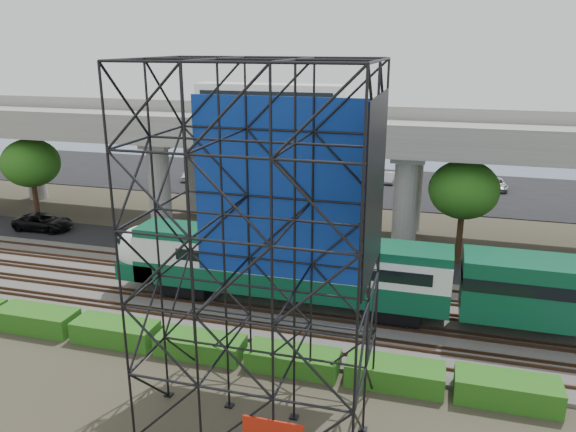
% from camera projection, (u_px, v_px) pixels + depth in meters
% --- Properties ---
extents(ground, '(140.00, 140.00, 0.00)m').
position_uv_depth(ground, '(215.00, 315.00, 33.52)').
color(ground, '#474233').
rests_on(ground, ground).
extents(ballast_bed, '(90.00, 12.00, 0.20)m').
position_uv_depth(ballast_bed, '(227.00, 299.00, 35.33)').
color(ballast_bed, slate).
rests_on(ballast_bed, ground).
extents(service_road, '(90.00, 5.00, 0.08)m').
position_uv_depth(service_road, '(268.00, 253.00, 43.17)').
color(service_road, black).
rests_on(service_road, ground).
extents(parking_lot, '(90.00, 18.00, 0.08)m').
position_uv_depth(parking_lot, '(330.00, 183.00, 64.78)').
color(parking_lot, black).
rests_on(parking_lot, ground).
extents(harbor_water, '(140.00, 40.00, 0.03)m').
position_uv_depth(harbor_water, '(359.00, 150.00, 85.02)').
color(harbor_water, '#43556F').
rests_on(harbor_water, ground).
extents(rail_tracks, '(90.00, 9.52, 0.16)m').
position_uv_depth(rail_tracks, '(227.00, 297.00, 35.28)').
color(rail_tracks, '#472D1E').
rests_on(rail_tracks, ballast_bed).
extents(commuter_train, '(29.30, 3.06, 4.30)m').
position_uv_depth(commuter_train, '(321.00, 268.00, 32.96)').
color(commuter_train, black).
rests_on(commuter_train, rail_tracks).
extents(overpass, '(80.00, 12.00, 12.40)m').
position_uv_depth(overpass, '(286.00, 137.00, 45.83)').
color(overpass, '#9E9B93').
rests_on(overpass, ground).
extents(scaffold_tower, '(9.36, 6.36, 15.00)m').
position_uv_depth(scaffold_tower, '(259.00, 253.00, 22.54)').
color(scaffold_tower, black).
rests_on(scaffold_tower, ground).
extents(hedge_strip, '(34.60, 1.80, 1.20)m').
position_uv_depth(hedge_strip, '(200.00, 345.00, 29.14)').
color(hedge_strip, '#205914').
rests_on(hedge_strip, ground).
extents(trees, '(40.94, 16.94, 7.69)m').
position_uv_depth(trees, '(235.00, 165.00, 47.94)').
color(trees, '#382314').
rests_on(trees, ground).
extents(suv, '(5.16, 2.53, 1.41)m').
position_uv_depth(suv, '(43.00, 222.00, 48.28)').
color(suv, black).
rests_on(suv, service_road).
extents(parked_cars, '(36.93, 9.56, 1.27)m').
position_uv_depth(parked_cars, '(337.00, 179.00, 64.05)').
color(parked_cars, silver).
rests_on(parked_cars, parking_lot).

